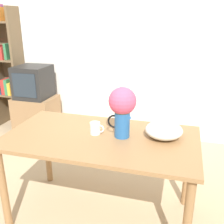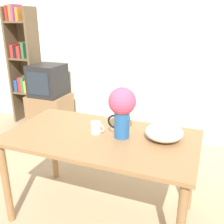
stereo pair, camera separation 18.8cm
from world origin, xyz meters
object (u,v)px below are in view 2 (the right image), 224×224
at_px(coffee_mug, 96,128).
at_px(flower_vase, 122,107).
at_px(white_bowl, 164,132).
at_px(tv_set, 47,80).

bearing_deg(coffee_mug, flower_vase, 2.16).
bearing_deg(flower_vase, white_bowl, 13.00).
distance_m(flower_vase, coffee_mug, 0.29).
height_order(white_bowl, tv_set, tv_set).
distance_m(flower_vase, white_bowl, 0.37).
xyz_separation_m(coffee_mug, white_bowl, (0.53, 0.08, 0.01)).
bearing_deg(white_bowl, tv_set, 146.38).
distance_m(coffee_mug, white_bowl, 0.54).
relative_size(flower_vase, tv_set, 0.87).
distance_m(coffee_mug, tv_set, 1.95).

